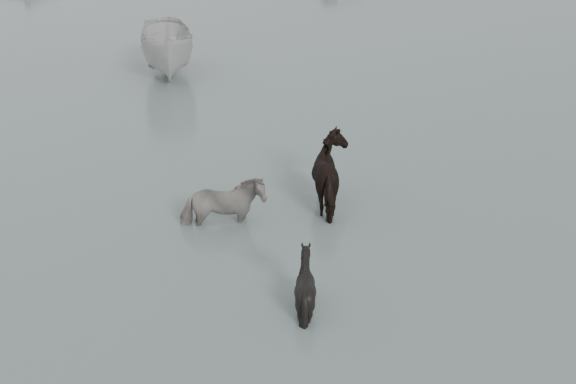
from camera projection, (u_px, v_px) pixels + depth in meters
name	position (u px, v px, depth m)	size (l,w,h in m)	color
ground	(297.00, 271.00, 12.75)	(140.00, 140.00, 0.00)	#566661
pony_pinto	(222.00, 192.00, 14.11)	(0.77, 1.69, 1.43)	black
pony_dark	(337.00, 167.00, 14.99)	(1.65, 1.41, 1.66)	black
pony_black	(305.00, 273.00, 11.49)	(0.95, 1.07, 1.18)	black
boat_small	(168.00, 47.00, 24.89)	(1.82, 4.84, 1.87)	#BABAB4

